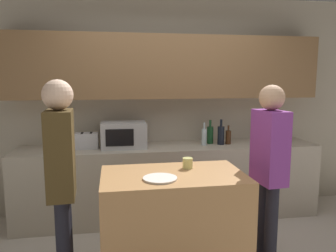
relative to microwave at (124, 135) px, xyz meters
name	(u,v)px	position (x,y,z in m)	size (l,w,h in m)	color
back_wall	(166,91)	(0.55, 0.25, 0.50)	(6.40, 0.40, 2.70)	#B2A893
back_counter	(170,181)	(0.55, -0.02, -0.59)	(3.60, 0.62, 0.88)	#B7AD99
kitchen_island	(173,229)	(0.35, -1.33, -0.57)	(1.14, 0.70, 0.93)	#B27F4C
microwave	(124,135)	(0.00, 0.00, 0.00)	(0.52, 0.39, 0.30)	#B7BABC
toaster	(87,141)	(-0.42, 0.00, -0.06)	(0.26, 0.16, 0.18)	silver
potted_plant	(278,127)	(1.95, 0.00, 0.05)	(0.14, 0.14, 0.40)	brown
bottle_0	(204,136)	(0.97, -0.04, -0.04)	(0.06, 0.06, 0.28)	silver
bottle_1	(210,135)	(1.07, 0.05, -0.04)	(0.08, 0.08, 0.29)	#194723
bottle_2	(221,135)	(1.18, -0.04, -0.03)	(0.08, 0.08, 0.31)	black
bottle_3	(228,137)	(1.28, -0.02, -0.06)	(0.07, 0.07, 0.23)	#472814
plate_on_island	(160,178)	(0.22, -1.46, -0.09)	(0.26, 0.26, 0.01)	white
cup_0	(188,163)	(0.50, -1.19, -0.06)	(0.09, 0.09, 0.09)	#DCDC80
person_left	(269,162)	(1.20, -1.26, -0.06)	(0.22, 0.35, 1.64)	black
person_center	(61,172)	(-0.50, -1.38, -0.03)	(0.22, 0.35, 1.68)	black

